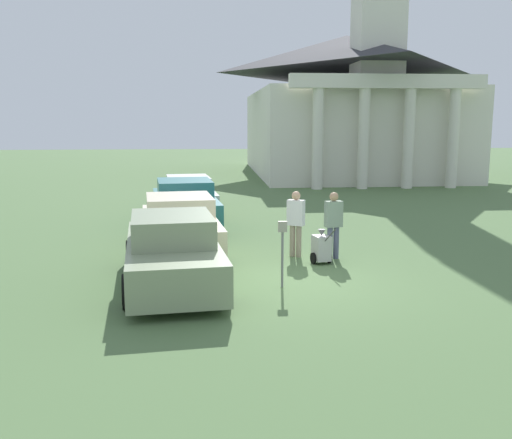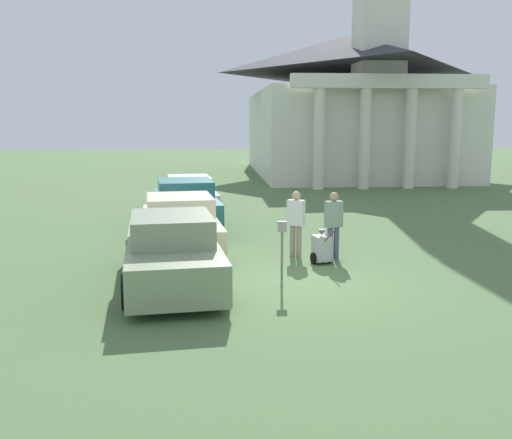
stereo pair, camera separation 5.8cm
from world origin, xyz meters
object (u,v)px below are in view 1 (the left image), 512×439
Objects in this scene: parking_meter at (282,242)px; equipment_cart at (321,248)px; parked_car_cream at (179,226)px; parked_car_teal at (185,205)px; person_worker at (296,220)px; church at (347,100)px; parked_car_white at (188,195)px; person_supervisor at (333,221)px; parked_car_sage at (172,252)px.

parking_meter is 1.39× the size of equipment_cart.
parked_car_cream is 3.51× the size of parking_meter.
parked_car_teal is 3.58× the size of parking_meter.
parking_meter is (2.28, -7.02, 0.24)m from parked_car_teal.
parking_meter is 2.75m from person_worker.
parking_meter is 27.08m from church.
parking_meter is at bearing -63.43° from parked_car_cream.
parked_car_teal reaches higher than parked_car_white.
person_worker is (2.97, -7.68, 0.31)m from parked_car_white.
parked_car_white is 8.24m from person_worker.
church reaches higher than person_worker.
parked_car_white reaches higher than equipment_cart.
parked_car_white is at bearing -74.53° from person_supervisor.
parked_car_cream is 4.04m from person_supervisor.
person_worker is 1.08m from equipment_cart.
person_worker reaches higher than parked_car_teal.
parked_car_white is at bearing 83.53° from parked_car_sage.
parked_car_cream is 2.91× the size of person_supervisor.
church reaches higher than parked_car_white.
parked_car_cream is 4.87× the size of equipment_cart.
person_supervisor reaches higher than person_worker.
parked_car_cream is 0.93× the size of parked_car_white.
parked_car_white is (-0.00, 6.83, -0.04)m from parked_car_cream.
parked_car_teal is at bearing -60.68° from person_supervisor.
person_worker is 1.67× the size of equipment_cart.
equipment_cart is (-0.38, -0.46, -0.57)m from person_supervisor.
equipment_cart is at bearing -104.90° from church.
person_supervisor is at bearing -70.60° from parked_car_white.
parked_car_cream reaches higher than equipment_cart.
parked_car_sage is at bearing -96.47° from parked_car_teal.
parked_car_sage is 3.75m from person_worker.
church is (7.54, 25.73, 3.79)m from parking_meter.
parked_car_cream is at bearing 123.04° from parking_meter.
parking_meter is 2.33m from equipment_cart.
person_worker is at bearing -106.55° from church.
equipment_cart is at bearing 39.52° from person_supervisor.
parked_car_teal is 2.96× the size of person_supervisor.
person_worker reaches higher than parking_meter.
parked_car_teal is 4.97× the size of equipment_cart.
parking_meter is 0.83× the size of person_supervisor.
parked_car_sage is 27.48m from church.
church reaches higher than person_supervisor.
church reaches higher than parking_meter.
equipment_cart is (3.49, 1.51, -0.31)m from parked_car_sage.
parked_car_cream is at bearing 142.48° from equipment_cart.
person_worker is at bearing -75.33° from parked_car_white.
parked_car_cream is at bearing -26.91° from person_supervisor.
parked_car_sage is at bearing -169.37° from equipment_cart.
parked_car_cream is 0.98× the size of parked_car_teal.
parked_car_sage is 3.63× the size of parking_meter.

